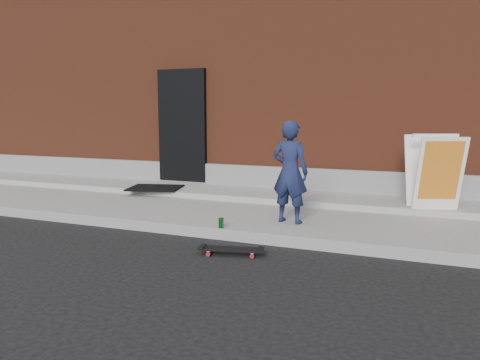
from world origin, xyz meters
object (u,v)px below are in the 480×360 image
at_px(child, 290,172).
at_px(soda_can, 221,223).
at_px(pizza_sign, 434,171).
at_px(skateboard, 231,249).

xyz_separation_m(child, soda_can, (-0.74, -0.65, -0.64)).
distance_m(pizza_sign, soda_can, 3.27).
distance_m(child, soda_can, 1.18).
distance_m(skateboard, pizza_sign, 3.42).
xyz_separation_m(child, skateboard, (-0.34, -1.26, -0.79)).
height_order(skateboard, soda_can, soda_can).
xyz_separation_m(skateboard, pizza_sign, (2.18, 2.53, 0.73)).
relative_size(child, skateboard, 1.84).
bearing_deg(soda_can, skateboard, -56.48).
xyz_separation_m(pizza_sign, soda_can, (-2.58, -1.93, -0.59)).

